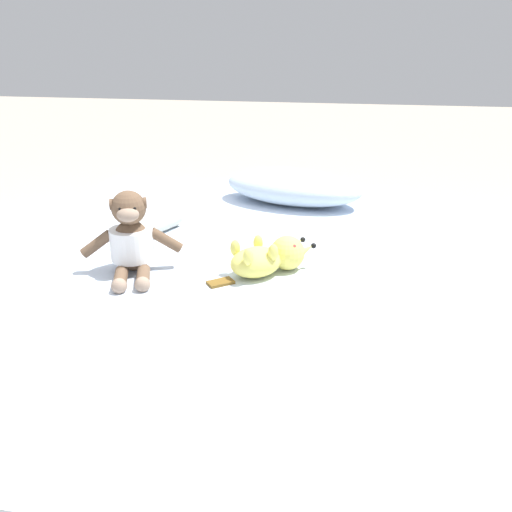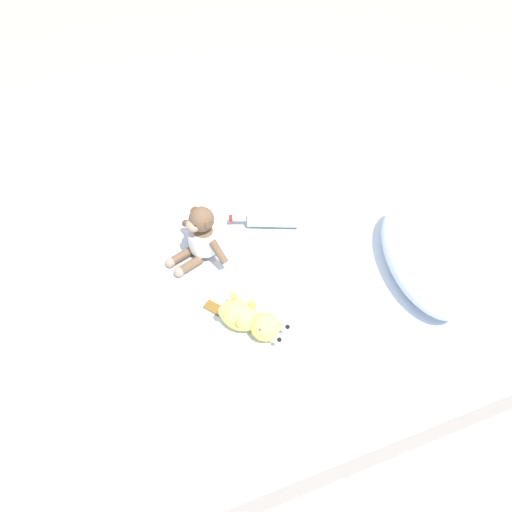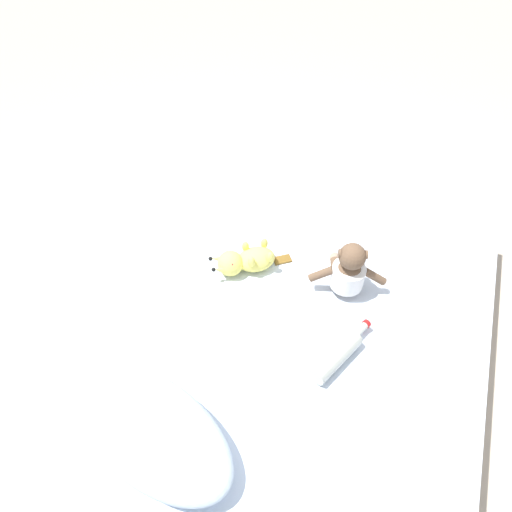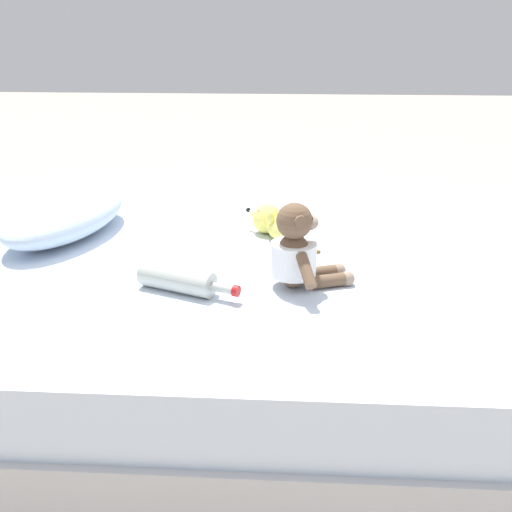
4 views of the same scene
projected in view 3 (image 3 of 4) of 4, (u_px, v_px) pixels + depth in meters
name	position (u px, v px, depth m)	size (l,w,h in m)	color
ground_plane	(288.00, 355.00, 1.94)	(16.00, 16.00, 0.00)	#B7A893
bed	(290.00, 330.00, 1.79)	(1.41, 1.96, 0.43)	#B2B2B7
pillow	(151.00, 428.00, 1.23)	(0.61, 0.40, 0.14)	silver
plush_monkey	(348.00, 271.00, 1.59)	(0.28, 0.25, 0.24)	brown
plush_yellow_creature	(245.00, 260.00, 1.69)	(0.29, 0.25, 0.10)	#EAE066
glass_bottle	(336.00, 355.00, 1.43)	(0.15, 0.28, 0.07)	#B7BCB2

